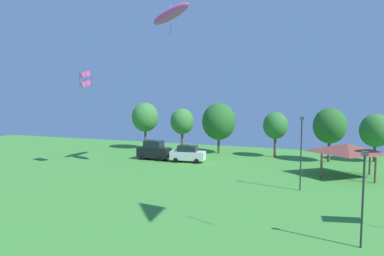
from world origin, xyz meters
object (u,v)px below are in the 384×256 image
light_post_0 (301,150)px  treeline_tree_4 (330,126)px  treeline_tree_0 (145,117)px  treeline_tree_2 (219,121)px  kite_flying_1 (170,14)px  park_pavilion (347,148)px  parked_car_leftmost (154,150)px  treeline_tree_3 (275,126)px  treeline_tree_1 (182,121)px  parked_car_second_from_left (188,154)px  kite_flying_0 (86,79)px  light_post_1 (363,193)px  treeline_tree_5 (376,131)px

light_post_0 → treeline_tree_4: treeline_tree_4 is taller
treeline_tree_0 → treeline_tree_2: 12.63m
kite_flying_1 → park_pavilion: 24.14m
treeline_tree_2 → parked_car_leftmost: bearing=-129.8°
light_post_0 → treeline_tree_3: light_post_0 is taller
treeline_tree_2 → treeline_tree_3: (8.44, -0.40, -0.34)m
treeline_tree_1 → treeline_tree_2: bearing=10.2°
kite_flying_1 → treeline_tree_4: 24.90m
light_post_0 → treeline_tree_3: (-4.35, 17.06, 0.72)m
treeline_tree_1 → treeline_tree_3: treeline_tree_1 is taller
treeline_tree_4 → treeline_tree_3: bearing=170.7°
light_post_0 → treeline_tree_0: size_ratio=0.89×
treeline_tree_4 → park_pavilion: bearing=-79.5°
park_pavilion → treeline_tree_2: bearing=149.6°
park_pavilion → treeline_tree_3: (-8.69, 9.67, 1.43)m
treeline_tree_3 → parked_car_second_from_left: bearing=-142.8°
kite_flying_0 → treeline_tree_3: 26.28m
parked_car_leftmost → treeline_tree_2: treeline_tree_2 is taller
park_pavilion → treeline_tree_2: size_ratio=0.85×
treeline_tree_4 → kite_flying_0: bearing=-152.5°
light_post_1 → treeline_tree_2: size_ratio=0.73×
parked_car_second_from_left → treeline_tree_0: 14.24m
kite_flying_0 → treeline_tree_5: 37.58m
park_pavilion → treeline_tree_4: bearing=100.5°
parked_car_second_from_left → treeline_tree_5: size_ratio=0.74×
parked_car_leftmost → treeline_tree_4: 23.62m
treeline_tree_0 → treeline_tree_2: bearing=-0.7°
park_pavilion → treeline_tree_5: bearing=69.0°
park_pavilion → treeline_tree_5: treeline_tree_5 is taller
parked_car_second_from_left → treeline_tree_2: (1.85, 8.21, 3.75)m
treeline_tree_0 → treeline_tree_4: treeline_tree_0 is taller
treeline_tree_2 → treeline_tree_4: (15.55, -1.56, -0.07)m
treeline_tree_0 → treeline_tree_4: (28.17, -1.71, -0.44)m
light_post_0 → light_post_1: 11.98m
parked_car_leftmost → park_pavilion: (23.97, -1.85, 1.80)m
park_pavilion → treeline_tree_5: (4.11, 10.69, 1.06)m
parked_car_second_from_left → treeline_tree_3: size_ratio=0.73×
kite_flying_0 → light_post_0: kite_flying_0 is taller
parked_car_second_from_left → light_post_0: bearing=-38.6°
park_pavilion → treeline_tree_0: (-29.74, 10.21, 2.15)m
treeline_tree_0 → treeline_tree_5: treeline_tree_0 is taller
treeline_tree_0 → treeline_tree_5: bearing=0.8°
kite_flying_0 → treeline_tree_2: size_ratio=0.26×
park_pavilion → treeline_tree_0: treeline_tree_0 is taller
kite_flying_0 → treeline_tree_1: (6.32, 14.85, -5.90)m
parked_car_second_from_left → light_post_0: (14.64, -9.25, 2.69)m
light_post_1 → treeline_tree_0: 41.23m
parked_car_leftmost → treeline_tree_0: 10.90m
light_post_1 → treeline_tree_4: 27.28m
light_post_0 → treeline_tree_5: bearing=65.0°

